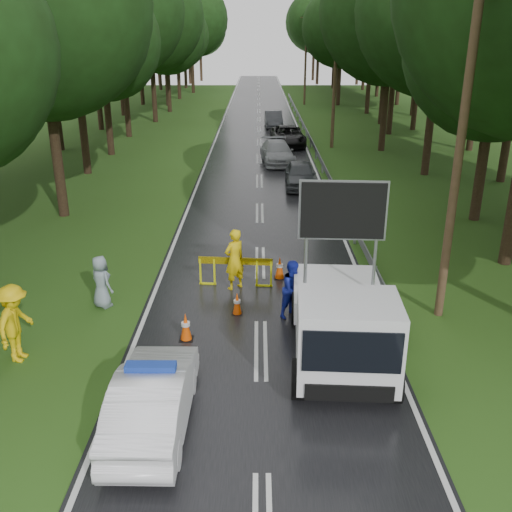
{
  "coord_description": "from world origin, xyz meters",
  "views": [
    {
      "loc": [
        -0.08,
        -12.91,
        7.69
      ],
      "look_at": [
        -0.14,
        3.35,
        1.3
      ],
      "focal_mm": 40.0,
      "sensor_mm": 36.0,
      "label": 1
    }
  ],
  "objects_px": {
    "queue_car_fourth": "(274,119)",
    "queue_car_second": "(277,152)",
    "officer": "(234,260)",
    "police_sedan": "(153,398)",
    "queue_car_first": "(300,175)",
    "work_truck": "(342,321)",
    "civilian": "(293,289)",
    "queue_car_third": "(288,136)",
    "barrier": "(235,265)"
  },
  "relations": [
    {
      "from": "queue_car_third",
      "to": "queue_car_fourth",
      "type": "height_order",
      "value": "queue_car_third"
    },
    {
      "from": "civilian",
      "to": "queue_car_third",
      "type": "relative_size",
      "value": 0.34
    },
    {
      "from": "work_truck",
      "to": "queue_car_second",
      "type": "distance_m",
      "value": 23.36
    },
    {
      "from": "work_truck",
      "to": "officer",
      "type": "bearing_deg",
      "value": 125.47
    },
    {
      "from": "police_sedan",
      "to": "work_truck",
      "type": "distance_m",
      "value": 4.9
    },
    {
      "from": "barrier",
      "to": "queue_car_second",
      "type": "relative_size",
      "value": 0.51
    },
    {
      "from": "officer",
      "to": "queue_car_second",
      "type": "bearing_deg",
      "value": -135.26
    },
    {
      "from": "police_sedan",
      "to": "barrier",
      "type": "bearing_deg",
      "value": -100.91
    },
    {
      "from": "police_sedan",
      "to": "queue_car_second",
      "type": "distance_m",
      "value": 26.05
    },
    {
      "from": "barrier",
      "to": "queue_car_first",
      "type": "relative_size",
      "value": 0.61
    },
    {
      "from": "work_truck",
      "to": "officer",
      "type": "relative_size",
      "value": 2.72
    },
    {
      "from": "barrier",
      "to": "queue_car_third",
      "type": "height_order",
      "value": "queue_car_third"
    },
    {
      "from": "police_sedan",
      "to": "work_truck",
      "type": "relative_size",
      "value": 0.76
    },
    {
      "from": "barrier",
      "to": "civilian",
      "type": "xyz_separation_m",
      "value": [
        1.74,
        -2.09,
        0.11
      ]
    },
    {
      "from": "work_truck",
      "to": "queue_car_fourth",
      "type": "height_order",
      "value": "work_truck"
    },
    {
      "from": "queue_car_first",
      "to": "queue_car_fourth",
      "type": "xyz_separation_m",
      "value": [
        -0.9,
        20.65,
        0.01
      ]
    },
    {
      "from": "barrier",
      "to": "queue_car_third",
      "type": "distance_m",
      "value": 24.9
    },
    {
      "from": "queue_car_fourth",
      "to": "queue_car_second",
      "type": "bearing_deg",
      "value": -92.52
    },
    {
      "from": "queue_car_second",
      "to": "queue_car_first",
      "type": "bearing_deg",
      "value": -85.39
    },
    {
      "from": "barrier",
      "to": "officer",
      "type": "distance_m",
      "value": 0.33
    },
    {
      "from": "officer",
      "to": "queue_car_fourth",
      "type": "relative_size",
      "value": 0.49
    },
    {
      "from": "officer",
      "to": "police_sedan",
      "type": "bearing_deg",
      "value": 39.08
    },
    {
      "from": "police_sedan",
      "to": "queue_car_fourth",
      "type": "bearing_deg",
      "value": -94.45
    },
    {
      "from": "police_sedan",
      "to": "barrier",
      "type": "xyz_separation_m",
      "value": [
        1.43,
        7.1,
        0.06
      ]
    },
    {
      "from": "queue_car_second",
      "to": "queue_car_third",
      "type": "height_order",
      "value": "queue_car_third"
    },
    {
      "from": "civilian",
      "to": "queue_car_third",
      "type": "xyz_separation_m",
      "value": [
        1.14,
        26.82,
        -0.16
      ]
    },
    {
      "from": "work_truck",
      "to": "queue_car_fourth",
      "type": "xyz_separation_m",
      "value": [
        -0.71,
        37.99,
        -0.48
      ]
    },
    {
      "from": "civilian",
      "to": "queue_car_first",
      "type": "relative_size",
      "value": 0.43
    },
    {
      "from": "police_sedan",
      "to": "queue_car_fourth",
      "type": "distance_m",
      "value": 40.63
    },
    {
      "from": "queue_car_fourth",
      "to": "queue_car_third",
      "type": "bearing_deg",
      "value": -86.6
    },
    {
      "from": "barrier",
      "to": "queue_car_fourth",
      "type": "bearing_deg",
      "value": 91.24
    },
    {
      "from": "work_truck",
      "to": "queue_car_first",
      "type": "xyz_separation_m",
      "value": [
        0.2,
        17.34,
        -0.48
      ]
    },
    {
      "from": "work_truck",
      "to": "civilian",
      "type": "relative_size",
      "value": 3.2
    },
    {
      "from": "civilian",
      "to": "queue_car_fourth",
      "type": "bearing_deg",
      "value": 46.85
    },
    {
      "from": "police_sedan",
      "to": "queue_car_first",
      "type": "xyz_separation_m",
      "value": [
        4.4,
        19.83,
        -0.01
      ]
    },
    {
      "from": "officer",
      "to": "civilian",
      "type": "distance_m",
      "value": 2.58
    },
    {
      "from": "queue_car_second",
      "to": "queue_car_fourth",
      "type": "relative_size",
      "value": 1.13
    },
    {
      "from": "queue_car_fourth",
      "to": "civilian",
      "type": "bearing_deg",
      "value": -92.54
    },
    {
      "from": "officer",
      "to": "queue_car_third",
      "type": "xyz_separation_m",
      "value": [
        2.9,
        24.94,
        -0.31
      ]
    },
    {
      "from": "queue_car_second",
      "to": "barrier",
      "type": "bearing_deg",
      "value": -101.05
    },
    {
      "from": "queue_car_first",
      "to": "work_truck",
      "type": "bearing_deg",
      "value": -89.34
    },
    {
      "from": "officer",
      "to": "queue_car_second",
      "type": "height_order",
      "value": "officer"
    },
    {
      "from": "officer",
      "to": "queue_car_second",
      "type": "relative_size",
      "value": 0.43
    },
    {
      "from": "officer",
      "to": "queue_car_fourth",
      "type": "bearing_deg",
      "value": -132.91
    },
    {
      "from": "queue_car_third",
      "to": "barrier",
      "type": "bearing_deg",
      "value": -99.07
    },
    {
      "from": "queue_car_second",
      "to": "queue_car_fourth",
      "type": "distance_m",
      "value": 14.65
    },
    {
      "from": "barrier",
      "to": "civilian",
      "type": "relative_size",
      "value": 1.39
    },
    {
      "from": "queue_car_second",
      "to": "queue_car_third",
      "type": "xyz_separation_m",
      "value": [
        0.95,
        6.0,
        0.03
      ]
    },
    {
      "from": "barrier",
      "to": "civilian",
      "type": "bearing_deg",
      "value": -45.48
    },
    {
      "from": "work_truck",
      "to": "civilian",
      "type": "distance_m",
      "value": 2.74
    }
  ]
}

